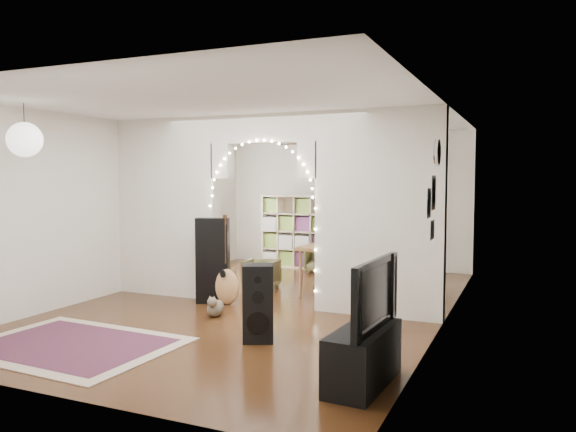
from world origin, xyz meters
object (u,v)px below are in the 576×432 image
at_px(bookcase, 297,231).
at_px(dining_chair_right, 321,260).
at_px(dining_table, 341,252).
at_px(floor_speaker, 258,303).
at_px(dining_chair_left, 261,274).
at_px(acoustic_guitar, 225,272).
at_px(media_console, 363,357).

bearing_deg(bookcase, dining_chair_right, -34.45).
bearing_deg(dining_table, dining_chair_right, 123.16).
distance_m(bookcase, dining_table, 2.77).
bearing_deg(dining_table, bookcase, 131.45).
bearing_deg(dining_table, floor_speaker, -87.07).
xyz_separation_m(bookcase, dining_table, (1.65, -2.23, -0.05)).
bearing_deg(dining_chair_left, acoustic_guitar, -90.63).
xyz_separation_m(acoustic_guitar, dining_table, (1.32, 1.21, 0.21)).
height_order(acoustic_guitar, dining_chair_right, acoustic_guitar).
bearing_deg(floor_speaker, acoustic_guitar, 106.24).
height_order(dining_table, dining_chair_right, dining_table).
relative_size(media_console, dining_table, 0.79).
bearing_deg(bookcase, media_console, -68.19).
bearing_deg(dining_chair_left, media_console, -54.48).
xyz_separation_m(media_console, dining_table, (-1.34, 3.44, 0.43)).
distance_m(floor_speaker, media_console, 1.65).
bearing_deg(dining_table, acoustic_guitar, -132.56).
xyz_separation_m(floor_speaker, media_console, (1.43, -0.81, -0.18)).
xyz_separation_m(dining_chair_left, dining_chair_right, (0.35, 1.86, 0.01)).
bearing_deg(acoustic_guitar, bookcase, 114.43).
xyz_separation_m(dining_table, dining_chair_right, (-1.01, 1.88, -0.44)).
xyz_separation_m(media_console, bookcase, (-2.99, 5.67, 0.48)).
xyz_separation_m(floor_speaker, dining_chair_right, (-0.92, 4.51, -0.18)).
relative_size(floor_speaker, bookcase, 0.59).
bearing_deg(bookcase, dining_table, -59.43).
bearing_deg(media_console, bookcase, 121.59).
relative_size(floor_speaker, dining_chair_right, 1.59).
bearing_deg(bookcase, floor_speaker, -78.19).
height_order(acoustic_guitar, media_console, acoustic_guitar).
height_order(floor_speaker, dining_chair_left, floor_speaker).
height_order(acoustic_guitar, floor_speaker, acoustic_guitar).
xyz_separation_m(floor_speaker, dining_chair_left, (-1.27, 2.65, -0.19)).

